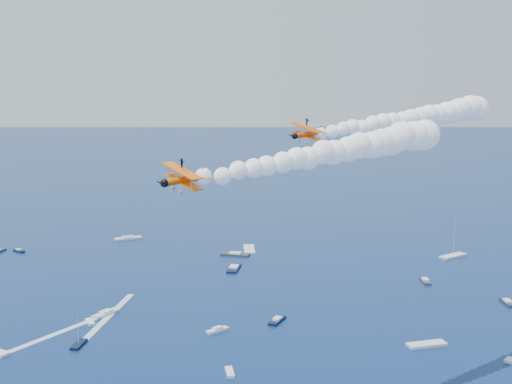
{
  "coord_description": "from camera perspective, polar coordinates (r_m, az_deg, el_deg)",
  "views": [
    {
      "loc": [
        -2.34,
        -84.91,
        66.51
      ],
      "look_at": [
        4.27,
        12.69,
        50.05
      ],
      "focal_mm": 45.25,
      "sensor_mm": 36.0,
      "label": 1
    }
  ],
  "objects": [
    {
      "name": "smoke_trail_lead",
      "position": [
        131.51,
        13.12,
        6.31
      ],
      "size": [
        51.49,
        46.57,
        9.04
      ],
      "primitive_type": null,
      "rotation": [
        0.0,
        0.0,
        3.69
      ],
      "color": "white"
    },
    {
      "name": "smoke_trail_trail",
      "position": [
        98.36,
        6.4,
        3.47
      ],
      "size": [
        51.53,
        47.59,
        9.04
      ],
      "primitive_type": null,
      "rotation": [
        0.0,
        0.0,
        3.71
      ],
      "color": "white"
    },
    {
      "name": "spectator_boats",
      "position": [
        211.9,
        -4.15,
        -8.67
      ],
      "size": [
        204.42,
        173.82,
        0.7
      ],
      "color": "black",
      "rests_on": "ground"
    },
    {
      "name": "biplane_trail",
      "position": [
        83.61,
        -6.3,
        1.11
      ],
      "size": [
        10.02,
        10.79,
        6.34
      ],
      "primitive_type": null,
      "rotation": [
        -0.18,
        0.07,
        3.71
      ],
      "color": "#F56005"
    },
    {
      "name": "boat_wakes",
      "position": [
        173.2,
        -21.19,
        -13.7
      ],
      "size": [
        62.63,
        105.81,
        0.04
      ],
      "color": "white",
      "rests_on": "ground"
    },
    {
      "name": "biplane_lead",
      "position": [
        114.15,
        4.63,
        5.13
      ],
      "size": [
        10.0,
        10.83,
        6.38
      ],
      "primitive_type": null,
      "rotation": [
        -0.18,
        0.07,
        3.69
      ],
      "color": "#E64C04"
    }
  ]
}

